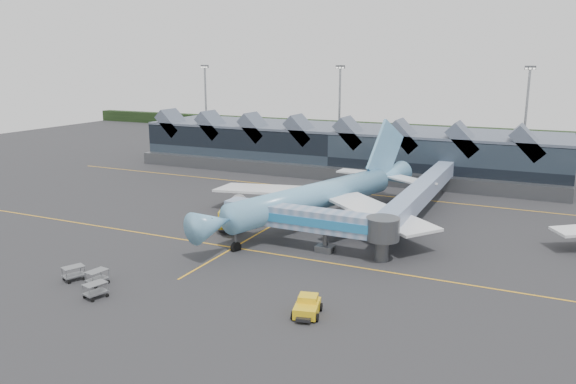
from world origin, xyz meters
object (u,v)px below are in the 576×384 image
at_px(main_airliner, 321,195).
at_px(jet_bridge, 318,222).
at_px(pushback_tug, 307,307).
at_px(fuel_truck, 234,211).

xyz_separation_m(main_airliner, jet_bridge, (4.27, -11.45, -0.47)).
distance_m(jet_bridge, pushback_tug, 18.78).
bearing_deg(fuel_truck, pushback_tug, -67.71).
height_order(jet_bridge, fuel_truck, jet_bridge).
relative_size(main_airliner, fuel_truck, 4.14).
bearing_deg(main_airliner, jet_bridge, -51.69).
bearing_deg(pushback_tug, fuel_truck, 119.52).
xyz_separation_m(main_airliner, fuel_truck, (-11.20, -5.85, -2.25)).
xyz_separation_m(fuel_truck, pushback_tug, (21.49, -23.12, -1.24)).
bearing_deg(jet_bridge, fuel_truck, 161.28).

